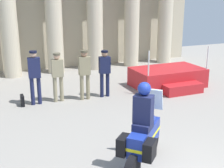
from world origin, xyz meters
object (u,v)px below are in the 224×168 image
object	(u,v)px
officer_in_row_0	(34,73)
officer_in_row_1	(58,73)
motorcycle_with_rider	(143,135)
officer_in_row_3	(105,70)
briefcase_on_ground	(22,100)
officer_in_row_2	(84,71)
reviewing_stand	(168,78)

from	to	relation	value
officer_in_row_0	officer_in_row_1	world-z (taller)	officer_in_row_0
motorcycle_with_rider	officer_in_row_1	bearing A→B (deg)	52.97
officer_in_row_3	officer_in_row_0	bearing A→B (deg)	1.46
officer_in_row_1	briefcase_on_ground	xyz separation A→B (m)	(-1.20, 0.03, -0.80)
officer_in_row_2	officer_in_row_3	xyz separation A→B (m)	(0.74, 0.03, -0.04)
reviewing_stand	officer_in_row_0	distance (m)	5.20
officer_in_row_3	briefcase_on_ground	size ratio (longest dim) A/B	4.61
officer_in_row_2	briefcase_on_ground	xyz separation A→B (m)	(-2.08, 0.19, -0.83)
officer_in_row_0	officer_in_row_3	world-z (taller)	officer_in_row_0
officer_in_row_3	reviewing_stand	bearing A→B (deg)	-171.93
officer_in_row_0	briefcase_on_ground	size ratio (longest dim) A/B	4.96
officer_in_row_0	officer_in_row_2	bearing A→B (deg)	179.03
reviewing_stand	briefcase_on_ground	bearing A→B (deg)	-179.92
motorcycle_with_rider	briefcase_on_ground	bearing A→B (deg)	66.09
officer_in_row_1	motorcycle_with_rider	distance (m)	4.91
officer_in_row_2	officer_in_row_3	size ratio (longest dim) A/B	1.04
officer_in_row_0	motorcycle_with_rider	size ratio (longest dim) A/B	0.94
reviewing_stand	officer_in_row_1	bearing A→B (deg)	-179.55
reviewing_stand	officer_in_row_3	size ratio (longest dim) A/B	1.65
officer_in_row_2	motorcycle_with_rider	bearing A→B (deg)	91.00
officer_in_row_1	officer_in_row_3	bearing A→B (deg)	179.97
officer_in_row_2	briefcase_on_ground	bearing A→B (deg)	-0.54
reviewing_stand	briefcase_on_ground	distance (m)	5.60
reviewing_stand	officer_in_row_1	size ratio (longest dim) A/B	1.64
officer_in_row_1	officer_in_row_3	distance (m)	1.64
motorcycle_with_rider	briefcase_on_ground	xyz separation A→B (m)	(-1.79, 4.90, -0.61)
reviewing_stand	officer_in_row_2	xyz separation A→B (m)	(-3.51, -0.20, 0.66)
motorcycle_with_rider	officer_in_row_3	bearing A→B (deg)	33.65
officer_in_row_2	officer_in_row_3	bearing A→B (deg)	-173.17
briefcase_on_ground	officer_in_row_2	bearing A→B (deg)	-5.15
officer_in_row_1	briefcase_on_ground	distance (m)	1.44
officer_in_row_3	motorcycle_with_rider	distance (m)	4.86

